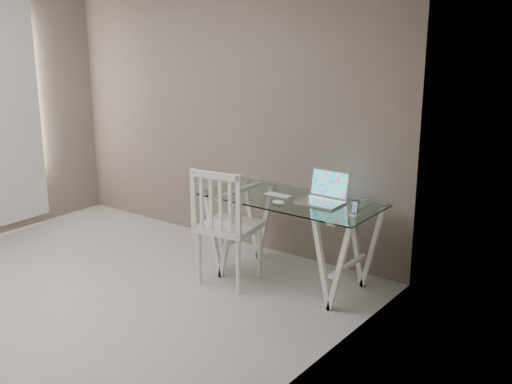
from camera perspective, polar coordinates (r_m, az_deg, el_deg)
room at (r=4.82m, az=-20.50°, el=8.31°), size 4.50×4.52×2.71m
desk at (r=5.48m, az=3.13°, el=-4.26°), size 1.50×0.70×0.75m
chair at (r=5.36m, az=-2.84°, el=-2.67°), size 0.54×0.54×1.03m
laptop at (r=5.30m, az=6.08°, el=-0.23°), size 0.36×0.30×0.25m
keyboard at (r=5.46m, az=1.92°, el=-0.29°), size 0.25×0.11×0.01m
mouse at (r=5.21m, az=2.00°, el=-0.91°), size 0.11×0.07×0.04m
phone_dock at (r=4.98m, az=8.74°, el=-1.73°), size 0.06×0.06×0.12m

